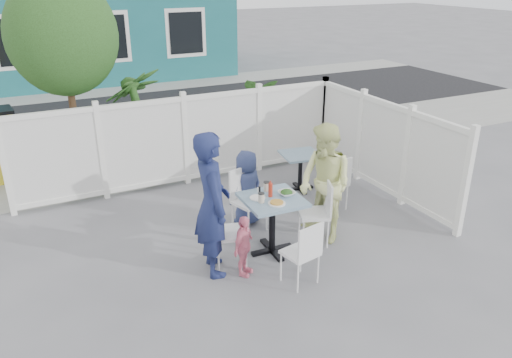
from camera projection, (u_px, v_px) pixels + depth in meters
name	position (u px, v px, depth m)	size (l,w,h in m)	color
ground	(237.00, 244.00, 7.09)	(80.00, 80.00, 0.00)	slate
near_sidewalk	(161.00, 159.00, 10.23)	(24.00, 2.60, 0.01)	gray
street	(121.00, 115.00, 13.28)	(24.00, 5.00, 0.01)	black
far_sidewalk	(100.00, 91.00, 15.84)	(24.00, 1.60, 0.01)	gray
fence_back	(186.00, 142.00, 8.81)	(5.86, 0.08, 1.60)	white
fence_right	(382.00, 148.00, 8.50)	(0.08, 3.66, 1.60)	white
tree	(62.00, 36.00, 8.15)	(1.80, 1.62, 3.59)	#382316
potted_shrub_a	(139.00, 124.00, 9.04)	(1.13, 1.13, 2.01)	#203E15
potted_shrub_b	(264.00, 122.00, 10.08)	(1.33, 1.15, 1.48)	#203E15
main_table	(272.00, 211.00, 6.66)	(0.80, 0.80, 0.81)	slate
spare_table	(301.00, 162.00, 8.64)	(0.72, 0.72, 0.67)	slate
chair_left	(224.00, 227.00, 6.38)	(0.53, 0.54, 0.97)	white
chair_right	(320.00, 208.00, 6.94)	(0.54, 0.55, 0.93)	white
chair_back	(246.00, 195.00, 7.31)	(0.53, 0.52, 0.95)	white
chair_near	(304.00, 250.00, 5.99)	(0.46, 0.44, 0.86)	white
chair_spare	(336.00, 180.00, 7.88)	(0.45, 0.43, 0.91)	white
man	(212.00, 204.00, 6.13)	(0.68, 0.45, 1.87)	navy
woman	(325.00, 184.00, 6.93)	(0.83, 0.64, 1.70)	#D0E049
boy	(247.00, 188.00, 7.47)	(0.57, 0.37, 1.16)	navy
toddler	(244.00, 246.00, 6.23)	(0.48, 0.20, 0.82)	pink
plate_main	(277.00, 203.00, 6.43)	(0.23, 0.23, 0.01)	white
plate_side	(257.00, 198.00, 6.58)	(0.21, 0.21, 0.01)	white
salad_bowl	(287.00, 193.00, 6.67)	(0.22, 0.22, 0.05)	white
coffee_cup_a	(261.00, 198.00, 6.45)	(0.08, 0.08, 0.12)	beige
coffee_cup_b	(267.00, 187.00, 6.79)	(0.08, 0.08, 0.12)	beige
ketchup_bottle	(270.00, 190.00, 6.60)	(0.06, 0.06, 0.19)	#A82816
salt_shaker	(258.00, 190.00, 6.76)	(0.03, 0.03, 0.07)	white
pepper_shaker	(259.00, 189.00, 6.76)	(0.03, 0.03, 0.08)	black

